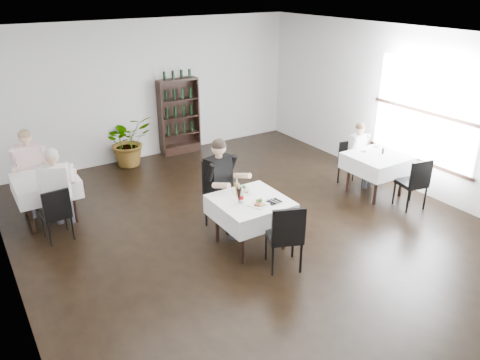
% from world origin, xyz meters
% --- Properties ---
extents(room_shell, '(9.00, 9.00, 9.00)m').
position_xyz_m(room_shell, '(0.00, 0.00, 1.50)').
color(room_shell, black).
rests_on(room_shell, ground).
extents(window_right, '(0.06, 2.30, 1.85)m').
position_xyz_m(window_right, '(3.48, 0.00, 1.50)').
color(window_right, white).
rests_on(window_right, room_shell).
extents(wine_shelf, '(0.90, 0.28, 1.75)m').
position_xyz_m(wine_shelf, '(0.60, 4.31, 0.85)').
color(wine_shelf, black).
rests_on(wine_shelf, ground).
extents(main_table, '(1.03, 1.03, 0.77)m').
position_xyz_m(main_table, '(-0.30, 0.00, 0.62)').
color(main_table, black).
rests_on(main_table, ground).
extents(left_table, '(0.98, 0.98, 0.77)m').
position_xyz_m(left_table, '(-2.70, 2.50, 0.62)').
color(left_table, black).
rests_on(left_table, ground).
extents(right_table, '(0.98, 0.98, 0.77)m').
position_xyz_m(right_table, '(2.70, 0.30, 0.62)').
color(right_table, black).
rests_on(right_table, ground).
extents(potted_tree, '(1.10, 0.99, 1.09)m').
position_xyz_m(potted_tree, '(-0.68, 4.20, 0.55)').
color(potted_tree, '#1E551D').
rests_on(potted_tree, ground).
extents(main_chair_far, '(0.66, 0.66, 1.14)m').
position_xyz_m(main_chair_far, '(-0.32, 0.83, 0.65)').
color(main_chair_far, black).
rests_on(main_chair_far, ground).
extents(main_chair_near, '(0.60, 0.60, 1.01)m').
position_xyz_m(main_chair_near, '(-0.25, -0.80, 0.57)').
color(main_chair_near, black).
rests_on(main_chair_near, ground).
extents(left_chair_far, '(0.58, 0.58, 0.99)m').
position_xyz_m(left_chair_far, '(-2.74, 3.27, 0.57)').
color(left_chair_far, black).
rests_on(left_chair_far, ground).
extents(left_chair_near, '(0.43, 0.43, 0.88)m').
position_xyz_m(left_chair_near, '(-2.73, 1.69, 0.51)').
color(left_chair_near, black).
rests_on(left_chair_near, ground).
extents(right_chair_far, '(0.46, 0.47, 0.86)m').
position_xyz_m(right_chair_far, '(2.61, 0.88, 0.49)').
color(right_chair_far, black).
rests_on(right_chair_far, ground).
extents(right_chair_near, '(0.50, 0.51, 0.94)m').
position_xyz_m(right_chair_near, '(2.80, -0.50, 0.53)').
color(right_chair_near, black).
rests_on(right_chair_near, ground).
extents(diner_main, '(0.65, 0.69, 1.54)m').
position_xyz_m(diner_main, '(-0.41, 0.62, 0.89)').
color(diner_main, '#43434B').
rests_on(diner_main, ground).
extents(diner_left_far, '(0.58, 0.60, 1.46)m').
position_xyz_m(diner_left_far, '(-2.82, 2.98, 0.85)').
color(diner_left_far, '#43434B').
rests_on(diner_left_far, ground).
extents(diner_left_near, '(0.62, 0.66, 1.44)m').
position_xyz_m(diner_left_near, '(-2.61, 1.96, 0.84)').
color(diner_left_near, '#43434B').
rests_on(diner_left_near, ground).
extents(diner_right_far, '(0.49, 0.51, 1.23)m').
position_xyz_m(diner_right_far, '(2.80, 0.81, 0.72)').
color(diner_right_far, '#43434B').
rests_on(diner_right_far, ground).
extents(plate_far, '(0.35, 0.35, 0.09)m').
position_xyz_m(plate_far, '(-0.27, 0.28, 0.79)').
color(plate_far, white).
rests_on(plate_far, main_table).
extents(plate_near, '(0.32, 0.32, 0.08)m').
position_xyz_m(plate_near, '(-0.30, -0.22, 0.79)').
color(plate_near, white).
rests_on(plate_near, main_table).
extents(pilsner_dark, '(0.07, 0.07, 0.31)m').
position_xyz_m(pilsner_dark, '(-0.53, -0.05, 0.90)').
color(pilsner_dark, black).
rests_on(pilsner_dark, main_table).
extents(pilsner_lager, '(0.08, 0.08, 0.33)m').
position_xyz_m(pilsner_lager, '(-0.48, 0.09, 0.91)').
color(pilsner_lager, '#B57F2E').
rests_on(pilsner_lager, main_table).
extents(coke_bottle, '(0.07, 0.07, 0.28)m').
position_xyz_m(coke_bottle, '(-0.47, -0.03, 0.88)').
color(coke_bottle, silver).
rests_on(coke_bottle, main_table).
extents(napkin_cutlery, '(0.22, 0.23, 0.02)m').
position_xyz_m(napkin_cutlery, '(-0.06, -0.25, 0.78)').
color(napkin_cutlery, black).
rests_on(napkin_cutlery, main_table).
extents(pepper_mill, '(0.04, 0.04, 0.11)m').
position_xyz_m(pepper_mill, '(2.84, 0.31, 0.82)').
color(pepper_mill, black).
rests_on(pepper_mill, right_table).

